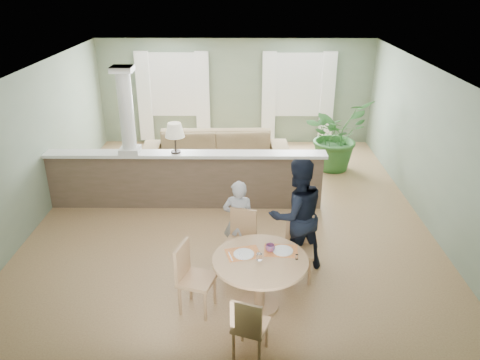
{
  "coord_description": "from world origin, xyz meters",
  "views": [
    {
      "loc": [
        0.22,
        -7.95,
        4.17
      ],
      "look_at": [
        0.16,
        -1.0,
        1.09
      ],
      "focal_mm": 35.0,
      "sensor_mm": 36.0,
      "label": 1
    }
  ],
  "objects_px": {
    "chair_far_boy": "(241,237)",
    "man_person": "(297,215)",
    "child_person": "(239,221)",
    "sofa": "(215,156)",
    "chair_far_man": "(299,244)",
    "chair_near": "(249,325)",
    "chair_side": "(191,275)",
    "dining_table": "(260,269)",
    "houseplant": "(336,135)"
  },
  "relations": [
    {
      "from": "chair_side",
      "to": "man_person",
      "type": "distance_m",
      "value": 1.82
    },
    {
      "from": "chair_side",
      "to": "chair_far_man",
      "type": "bearing_deg",
      "value": -45.12
    },
    {
      "from": "sofa",
      "to": "chair_near",
      "type": "relative_size",
      "value": 3.78
    },
    {
      "from": "dining_table",
      "to": "chair_side",
      "type": "relative_size",
      "value": 1.29
    },
    {
      "from": "chair_far_boy",
      "to": "man_person",
      "type": "distance_m",
      "value": 0.9
    },
    {
      "from": "chair_side",
      "to": "child_person",
      "type": "bearing_deg",
      "value": -9.64
    },
    {
      "from": "sofa",
      "to": "chair_near",
      "type": "distance_m",
      "value": 5.43
    },
    {
      "from": "houseplant",
      "to": "man_person",
      "type": "height_order",
      "value": "man_person"
    },
    {
      "from": "chair_side",
      "to": "child_person",
      "type": "height_order",
      "value": "child_person"
    },
    {
      "from": "dining_table",
      "to": "child_person",
      "type": "bearing_deg",
      "value": 104.41
    },
    {
      "from": "houseplant",
      "to": "man_person",
      "type": "distance_m",
      "value": 4.21
    },
    {
      "from": "chair_far_boy",
      "to": "chair_near",
      "type": "bearing_deg",
      "value": -70.96
    },
    {
      "from": "houseplant",
      "to": "chair_near",
      "type": "relative_size",
      "value": 1.88
    },
    {
      "from": "houseplant",
      "to": "chair_near",
      "type": "height_order",
      "value": "houseplant"
    },
    {
      "from": "man_person",
      "to": "houseplant",
      "type": "bearing_deg",
      "value": -127.84
    },
    {
      "from": "sofa",
      "to": "child_person",
      "type": "distance_m",
      "value": 3.34
    },
    {
      "from": "chair_far_man",
      "to": "houseplant",
      "type": "bearing_deg",
      "value": 79.63
    },
    {
      "from": "chair_side",
      "to": "man_person",
      "type": "bearing_deg",
      "value": -38.32
    },
    {
      "from": "houseplant",
      "to": "child_person",
      "type": "xyz_separation_m",
      "value": [
        -2.16,
        -3.8,
        -0.13
      ]
    },
    {
      "from": "sofa",
      "to": "chair_far_man",
      "type": "distance_m",
      "value": 3.98
    },
    {
      "from": "dining_table",
      "to": "chair_near",
      "type": "distance_m",
      "value": 0.95
    },
    {
      "from": "dining_table",
      "to": "man_person",
      "type": "distance_m",
      "value": 1.16
    },
    {
      "from": "houseplant",
      "to": "chair_far_boy",
      "type": "distance_m",
      "value": 4.57
    },
    {
      "from": "chair_far_boy",
      "to": "dining_table",
      "type": "bearing_deg",
      "value": -58.46
    },
    {
      "from": "man_person",
      "to": "chair_side",
      "type": "bearing_deg",
      "value": 14.76
    },
    {
      "from": "chair_far_boy",
      "to": "child_person",
      "type": "relative_size",
      "value": 0.7
    },
    {
      "from": "dining_table",
      "to": "chair_far_man",
      "type": "xyz_separation_m",
      "value": [
        0.59,
        0.75,
        -0.08
      ]
    },
    {
      "from": "sofa",
      "to": "chair_far_man",
      "type": "height_order",
      "value": "chair_far_man"
    },
    {
      "from": "chair_far_man",
      "to": "chair_near",
      "type": "xyz_separation_m",
      "value": [
        -0.75,
        -1.68,
        -0.05
      ]
    },
    {
      "from": "houseplant",
      "to": "man_person",
      "type": "xyz_separation_m",
      "value": [
        -1.3,
        -4.0,
        0.08
      ]
    },
    {
      "from": "houseplant",
      "to": "child_person",
      "type": "distance_m",
      "value": 4.37
    },
    {
      "from": "chair_far_boy",
      "to": "chair_near",
      "type": "distance_m",
      "value": 1.86
    },
    {
      "from": "dining_table",
      "to": "man_person",
      "type": "xyz_separation_m",
      "value": [
        0.56,
        0.97,
        0.28
      ]
    },
    {
      "from": "chair_far_man",
      "to": "chair_near",
      "type": "height_order",
      "value": "chair_far_man"
    },
    {
      "from": "houseplant",
      "to": "chair_far_boy",
      "type": "bearing_deg",
      "value": -117.65
    },
    {
      "from": "houseplant",
      "to": "man_person",
      "type": "bearing_deg",
      "value": -107.95
    },
    {
      "from": "child_person",
      "to": "man_person",
      "type": "bearing_deg",
      "value": 173.92
    },
    {
      "from": "chair_near",
      "to": "chair_side",
      "type": "height_order",
      "value": "chair_side"
    },
    {
      "from": "chair_far_man",
      "to": "man_person",
      "type": "height_order",
      "value": "man_person"
    },
    {
      "from": "chair_far_man",
      "to": "chair_near",
      "type": "distance_m",
      "value": 1.84
    },
    {
      "from": "chair_far_boy",
      "to": "chair_near",
      "type": "height_order",
      "value": "chair_far_boy"
    },
    {
      "from": "sofa",
      "to": "chair_side",
      "type": "xyz_separation_m",
      "value": [
        -0.06,
        -4.51,
        0.06
      ]
    },
    {
      "from": "dining_table",
      "to": "chair_side",
      "type": "distance_m",
      "value": 0.91
    },
    {
      "from": "sofa",
      "to": "chair_near",
      "type": "xyz_separation_m",
      "value": [
        0.69,
        -5.39,
        -0.0
      ]
    },
    {
      "from": "sofa",
      "to": "dining_table",
      "type": "relative_size",
      "value": 2.58
    },
    {
      "from": "child_person",
      "to": "sofa",
      "type": "bearing_deg",
      "value": -73.62
    },
    {
      "from": "chair_far_boy",
      "to": "man_person",
      "type": "xyz_separation_m",
      "value": [
        0.82,
        0.04,
        0.37
      ]
    },
    {
      "from": "sofa",
      "to": "child_person",
      "type": "relative_size",
      "value": 2.4
    },
    {
      "from": "chair_far_man",
      "to": "child_person",
      "type": "bearing_deg",
      "value": 160.95
    },
    {
      "from": "houseplant",
      "to": "chair_far_boy",
      "type": "relative_size",
      "value": 1.7
    }
  ]
}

